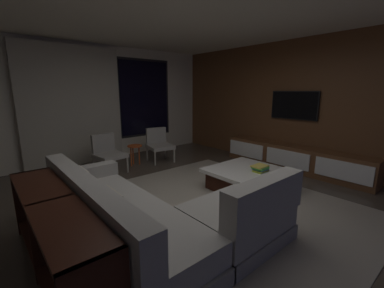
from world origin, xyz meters
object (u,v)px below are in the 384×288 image
sectional_couch (152,218)px  accent_chair_near_window (159,143)px  book_stack_on_coffee_table (260,168)px  accent_chair_by_curtain (107,151)px  mounted_tv (294,105)px  media_console (294,159)px  side_stool (135,149)px  console_table_behind_couch (55,234)px  coffee_table (247,179)px

sectional_couch → accent_chair_near_window: sectional_couch is taller
book_stack_on_coffee_table → accent_chair_by_curtain: accent_chair_by_curtain is taller
accent_chair_near_window → mounted_tv: bearing=-49.7°
accent_chair_near_window → mounted_tv: mounted_tv is taller
media_console → mounted_tv: bearing=47.5°
book_stack_on_coffee_table → accent_chair_near_window: accent_chair_near_window is taller
accent_chair_by_curtain → media_console: bearing=-39.3°
sectional_couch → accent_chair_by_curtain: size_ratio=3.21×
side_stool → console_table_behind_couch: size_ratio=0.22×
coffee_table → book_stack_on_coffee_table: (0.07, -0.19, 0.23)m
coffee_table → media_console: (1.62, 0.02, 0.06)m
mounted_tv → book_stack_on_coffee_table: bearing=-166.7°
book_stack_on_coffee_table → media_console: bearing=7.7°
sectional_couch → coffee_table: sectional_couch is taller
media_console → sectional_couch: bearing=-175.9°
accent_chair_by_curtain → sectional_couch: bearing=-103.0°
sectional_couch → media_console: (3.64, 0.26, -0.04)m
sectional_couch → media_console: 3.65m
console_table_behind_couch → sectional_couch: bearing=-8.0°
media_console → console_table_behind_couch: console_table_behind_couch is taller
coffee_table → book_stack_on_coffee_table: book_stack_on_coffee_table is taller
console_table_behind_couch → mounted_tv: bearing=4.0°
media_console → console_table_behind_couch: size_ratio=1.48×
accent_chair_by_curtain → book_stack_on_coffee_table: bearing=-61.2°
sectional_couch → book_stack_on_coffee_table: bearing=1.4°
coffee_table → accent_chair_near_window: (-0.13, 2.49, 0.25)m
book_stack_on_coffee_table → mounted_tv: mounted_tv is taller
side_stool → accent_chair_near_window: bearing=-3.0°
book_stack_on_coffee_table → accent_chair_by_curtain: 3.05m
coffee_table → book_stack_on_coffee_table: 0.31m
media_console → mounted_tv: (0.18, 0.20, 1.10)m
mounted_tv → console_table_behind_couch: bearing=-176.0°
accent_chair_by_curtain → coffee_table: bearing=-60.7°
book_stack_on_coffee_table → side_stool: (-0.83, 2.72, -0.04)m
accent_chair_by_curtain → media_console: (3.01, -2.46, -0.18)m
sectional_couch → coffee_table: bearing=6.9°
sectional_couch → media_console: size_ratio=0.81×
book_stack_on_coffee_table → accent_chair_by_curtain: (-1.47, 2.67, 0.02)m
console_table_behind_couch → media_console: bearing=1.7°
sectional_couch → side_stool: bearing=65.4°
accent_chair_near_window → media_console: bearing=-54.7°
media_console → console_table_behind_couch: 4.56m
coffee_table → mounted_tv: bearing=6.9°
book_stack_on_coffee_table → accent_chair_near_window: bearing=94.4°
book_stack_on_coffee_table → coffee_table: bearing=111.1°
book_stack_on_coffee_table → console_table_behind_couch: (-3.01, 0.08, -0.00)m
book_stack_on_coffee_table → console_table_behind_couch: console_table_behind_couch is taller
book_stack_on_coffee_table → side_stool: book_stack_on_coffee_table is taller
console_table_behind_couch → accent_chair_near_window: bearing=43.0°
coffee_table → mounted_tv: (1.80, 0.22, 1.16)m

